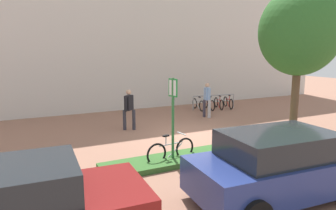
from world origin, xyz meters
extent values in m
plane|color=#936651|center=(0.00, 0.00, 0.00)|extent=(60.00, 60.00, 0.00)
cube|color=silver|center=(0.00, 7.02, 5.00)|extent=(28.00, 1.20, 10.00)
cube|color=#336028|center=(-0.81, -2.24, 0.08)|extent=(7.00, 1.10, 0.16)
cylinder|color=brown|center=(2.93, -2.15, 1.42)|extent=(0.28, 0.28, 2.84)
ellipsoid|color=#2D6628|center=(2.93, -2.15, 3.97)|extent=(2.84, 2.84, 3.13)
cylinder|color=#2D7238|center=(-2.15, -2.24, 1.26)|extent=(0.08, 0.08, 2.52)
cube|color=#198C33|center=(-2.15, -2.24, 2.24)|extent=(0.11, 0.36, 0.52)
cube|color=white|center=(-2.15, -2.24, 2.24)|extent=(0.10, 0.30, 0.44)
torus|color=black|center=(-2.67, -2.20, 0.33)|extent=(0.66, 0.14, 0.66)
torus|color=black|center=(-1.66, -2.08, 0.33)|extent=(0.66, 0.14, 0.66)
cylinder|color=silver|center=(-2.16, -2.14, 0.55)|extent=(0.83, 0.14, 0.04)
cylinder|color=silver|center=(-2.06, -2.13, 0.30)|extent=(0.61, 0.11, 0.44)
cylinder|color=silver|center=(-2.34, -2.16, 0.67)|extent=(0.04, 0.04, 0.28)
cube|color=black|center=(-2.34, -2.16, 0.83)|extent=(0.21, 0.10, 0.05)
cylinder|color=silver|center=(-1.78, -2.09, 0.81)|extent=(0.09, 0.42, 0.04)
cylinder|color=#99999E|center=(2.68, 4.54, 0.40)|extent=(0.06, 0.06, 0.80)
cylinder|color=#99999E|center=(5.26, 4.21, 0.40)|extent=(0.06, 0.06, 0.80)
cylinder|color=#99999E|center=(3.97, 4.37, 0.80)|extent=(2.59, 0.39, 0.06)
torus|color=black|center=(2.95, 4.07, 0.30)|extent=(0.13, 0.61, 0.61)
torus|color=black|center=(3.07, 5.00, 0.30)|extent=(0.13, 0.61, 0.61)
cylinder|color=silver|center=(3.01, 4.53, 0.51)|extent=(0.13, 0.77, 0.03)
cylinder|color=silver|center=(3.02, 4.62, 0.27)|extent=(0.10, 0.56, 0.40)
cylinder|color=silver|center=(2.99, 4.36, 0.62)|extent=(0.03, 0.03, 0.26)
cube|color=black|center=(2.99, 4.36, 0.76)|extent=(0.10, 0.19, 0.05)
cylinder|color=silver|center=(3.06, 4.88, 0.75)|extent=(0.39, 0.09, 0.04)
torus|color=black|center=(3.57, 3.93, 0.30)|extent=(0.16, 0.61, 0.61)
torus|color=black|center=(3.73, 4.85, 0.30)|extent=(0.16, 0.61, 0.61)
cylinder|color=red|center=(3.65, 4.39, 0.51)|extent=(0.16, 0.76, 0.03)
cylinder|color=red|center=(3.66, 4.48, 0.27)|extent=(0.13, 0.55, 0.40)
cylinder|color=red|center=(3.62, 4.22, 0.62)|extent=(0.03, 0.03, 0.26)
cube|color=black|center=(3.62, 4.22, 0.76)|extent=(0.10, 0.19, 0.05)
cylinder|color=red|center=(3.71, 4.74, 0.75)|extent=(0.39, 0.10, 0.04)
torus|color=black|center=(4.16, 3.88, 0.30)|extent=(0.23, 0.60, 0.61)
torus|color=black|center=(4.43, 4.78, 0.30)|extent=(0.23, 0.60, 0.61)
cylinder|color=red|center=(4.30, 4.33, 0.51)|extent=(0.25, 0.75, 0.03)
cylinder|color=red|center=(4.32, 4.42, 0.27)|extent=(0.19, 0.54, 0.40)
cylinder|color=red|center=(4.25, 4.17, 0.62)|extent=(0.03, 0.03, 0.26)
cube|color=black|center=(4.25, 4.17, 0.76)|extent=(0.12, 0.20, 0.05)
cylinder|color=red|center=(4.40, 4.67, 0.75)|extent=(0.38, 0.15, 0.04)
torus|color=black|center=(4.81, 3.84, 0.30)|extent=(0.23, 0.60, 0.61)
torus|color=black|center=(5.08, 4.74, 0.30)|extent=(0.23, 0.60, 0.61)
cylinder|color=red|center=(4.95, 4.29, 0.51)|extent=(0.26, 0.75, 0.03)
cylinder|color=red|center=(4.97, 4.38, 0.27)|extent=(0.20, 0.54, 0.40)
cylinder|color=red|center=(4.90, 4.13, 0.62)|extent=(0.03, 0.03, 0.26)
cube|color=black|center=(4.90, 4.13, 0.76)|extent=(0.12, 0.20, 0.05)
cylinder|color=red|center=(5.05, 4.63, 0.75)|extent=(0.38, 0.15, 0.04)
cylinder|color=#ADADB2|center=(2.39, 2.51, 0.45)|extent=(0.16, 0.16, 0.90)
cylinder|color=#2D2D38|center=(-2.17, 2.11, 0.42)|extent=(0.14, 0.14, 0.85)
cylinder|color=#2D2D38|center=(-1.81, 1.98, 0.42)|extent=(0.14, 0.14, 0.85)
cube|color=black|center=(-1.99, 2.05, 1.16)|extent=(0.46, 0.45, 0.62)
cylinder|color=black|center=(-2.18, 1.87, 1.13)|extent=(0.09, 0.09, 0.59)
cylinder|color=black|center=(-1.80, 2.22, 1.13)|extent=(0.09, 0.09, 0.59)
sphere|color=tan|center=(-1.99, 2.05, 1.61)|extent=(0.22, 0.22, 0.22)
cylinder|color=#383342|center=(2.28, 2.81, 0.42)|extent=(0.14, 0.14, 0.85)
cylinder|color=#383342|center=(2.65, 2.88, 0.42)|extent=(0.14, 0.14, 0.85)
cube|color=#8CB2E5|center=(2.47, 2.85, 1.16)|extent=(0.35, 0.45, 0.62)
cylinder|color=#8CB2E5|center=(2.39, 2.60, 1.13)|extent=(0.09, 0.09, 0.59)
cylinder|color=#8CB2E5|center=(2.54, 3.09, 1.13)|extent=(0.09, 0.09, 0.59)
sphere|color=tan|center=(2.47, 2.85, 1.61)|extent=(0.22, 0.22, 0.22)
cylinder|color=black|center=(-4.86, -4.08, 0.32)|extent=(0.65, 0.26, 0.64)
cube|color=navy|center=(-0.94, -5.28, 0.60)|extent=(4.42, 2.12, 0.76)
cube|color=#1E2328|center=(-1.14, -5.27, 1.26)|extent=(2.52, 1.76, 0.56)
cylinder|color=black|center=(0.59, -4.49, 0.32)|extent=(0.65, 0.27, 0.64)
cylinder|color=black|center=(-2.33, -4.27, 0.32)|extent=(0.65, 0.27, 0.64)
camera|label=1|loc=(-6.17, -9.90, 3.25)|focal=32.58mm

